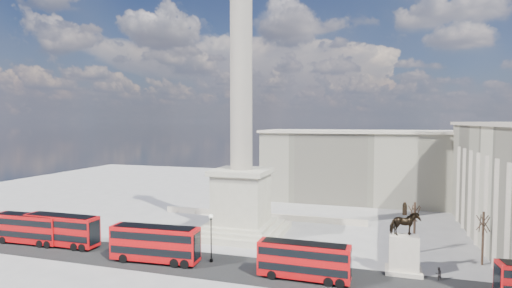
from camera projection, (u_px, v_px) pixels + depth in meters
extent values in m
plane|color=#9F9B97|center=(231.00, 242.00, 61.52)|extent=(180.00, 180.00, 0.00)
cube|color=black|center=(240.00, 269.00, 50.50)|extent=(120.00, 9.00, 0.01)
cube|color=beige|center=(242.00, 231.00, 66.26)|extent=(14.00, 14.00, 1.00)
cube|color=beige|center=(242.00, 226.00, 66.22)|extent=(12.00, 12.00, 0.50)
cube|color=beige|center=(242.00, 223.00, 66.19)|extent=(10.00, 10.00, 0.50)
cube|color=beige|center=(241.00, 198.00, 65.95)|extent=(8.00, 8.00, 8.00)
cube|color=beige|center=(241.00, 172.00, 65.70)|extent=(9.00, 9.00, 0.80)
cylinder|color=gray|center=(241.00, 65.00, 64.72)|extent=(3.60, 3.60, 34.00)
cube|color=#C1B4A0|center=(260.00, 216.00, 76.75)|extent=(40.00, 0.60, 1.10)
cube|color=#B8B297|center=(371.00, 167.00, 93.33)|extent=(50.00, 16.00, 16.00)
cube|color=#C1B4A0|center=(372.00, 132.00, 92.86)|extent=(51.00, 17.00, 0.60)
cube|color=#C1090C|center=(62.00, 230.00, 59.48)|extent=(11.74, 2.71, 4.32)
cube|color=black|center=(62.00, 235.00, 59.52)|extent=(11.27, 2.76, 0.96)
cube|color=black|center=(62.00, 222.00, 59.41)|extent=(11.27, 2.76, 0.96)
cube|color=black|center=(61.00, 215.00, 59.36)|extent=(10.57, 2.43, 0.06)
cylinder|color=black|center=(41.00, 240.00, 60.72)|extent=(1.18, 2.79, 1.17)
cylinder|color=black|center=(80.00, 244.00, 58.63)|extent=(1.18, 2.79, 1.17)
cylinder|color=black|center=(88.00, 245.00, 58.22)|extent=(1.18, 2.79, 1.17)
cube|color=#C1090C|center=(155.00, 243.00, 52.77)|extent=(12.09, 3.45, 4.40)
cube|color=black|center=(155.00, 249.00, 52.81)|extent=(11.61, 3.48, 0.98)
cube|color=black|center=(155.00, 234.00, 52.70)|extent=(11.61, 3.48, 0.98)
cube|color=black|center=(155.00, 226.00, 52.64)|extent=(10.88, 3.10, 0.07)
cylinder|color=black|center=(129.00, 255.00, 53.80)|extent=(1.37, 2.90, 1.19)
cylinder|color=black|center=(179.00, 260.00, 52.09)|extent=(1.37, 2.90, 1.19)
cylinder|color=black|center=(189.00, 261.00, 51.75)|extent=(1.37, 2.90, 1.19)
cube|color=#C1090C|center=(304.00, 260.00, 46.95)|extent=(10.90, 2.59, 4.00)
cube|color=black|center=(304.00, 266.00, 46.99)|extent=(10.47, 2.65, 0.89)
cube|color=black|center=(304.00, 251.00, 46.89)|extent=(10.47, 2.65, 0.89)
cube|color=black|center=(304.00, 243.00, 46.84)|extent=(9.81, 2.34, 0.06)
cylinder|color=black|center=(274.00, 272.00, 48.15)|extent=(1.12, 2.60, 1.09)
cylinder|color=black|center=(330.00, 278.00, 46.12)|extent=(1.12, 2.60, 1.09)
cylinder|color=black|center=(341.00, 280.00, 45.72)|extent=(1.12, 2.60, 1.09)
cube|color=#C1090C|center=(29.00, 228.00, 60.84)|extent=(11.29, 2.88, 4.13)
cube|color=black|center=(29.00, 233.00, 60.88)|extent=(10.84, 2.93, 0.92)
cube|color=black|center=(28.00, 221.00, 60.78)|extent=(10.84, 2.93, 0.92)
cube|color=black|center=(28.00, 214.00, 60.72)|extent=(10.16, 2.59, 0.06)
cylinder|color=black|center=(10.00, 238.00, 61.93)|extent=(1.20, 2.70, 1.12)
cylinder|color=black|center=(46.00, 242.00, 60.11)|extent=(1.20, 2.70, 1.12)
cylinder|color=black|center=(53.00, 242.00, 59.75)|extent=(1.20, 2.70, 1.12)
cylinder|color=black|center=(211.00, 260.00, 52.98)|extent=(0.43, 0.43, 0.49)
cylinder|color=black|center=(211.00, 240.00, 52.83)|extent=(0.16, 0.16, 5.91)
cylinder|color=black|center=(211.00, 219.00, 52.67)|extent=(0.30, 0.30, 0.30)
sphere|color=silver|center=(211.00, 216.00, 52.65)|extent=(0.55, 0.55, 0.55)
cube|color=#C1B4A0|center=(403.00, 271.00, 49.07)|extent=(4.29, 3.22, 0.54)
cube|color=#C1B4A0|center=(404.00, 254.00, 48.95)|extent=(3.43, 2.36, 4.72)
imported|color=black|center=(404.00, 224.00, 48.74)|extent=(3.77, 2.81, 2.90)
cylinder|color=black|center=(405.00, 210.00, 48.64)|extent=(0.54, 0.54, 1.29)
sphere|color=black|center=(405.00, 204.00, 48.59)|extent=(0.39, 0.39, 0.39)
cylinder|color=#332319|center=(483.00, 238.00, 51.73)|extent=(0.28, 0.28, 7.00)
cylinder|color=#332319|center=(414.00, 227.00, 56.58)|extent=(0.33, 0.33, 7.25)
cylinder|color=#332319|center=(492.00, 229.00, 57.18)|extent=(0.28, 0.28, 6.49)
imported|color=#2A2524|center=(313.00, 259.00, 51.81)|extent=(0.71, 0.57, 1.67)
imported|color=#2A2524|center=(438.00, 274.00, 46.86)|extent=(0.95, 0.87, 1.58)
imported|color=#2A2524|center=(287.00, 245.00, 57.65)|extent=(0.52, 0.96, 1.56)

